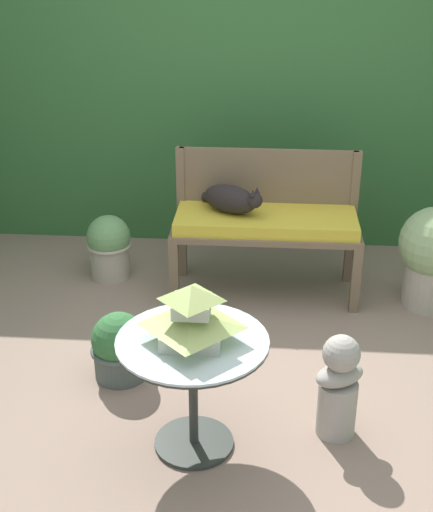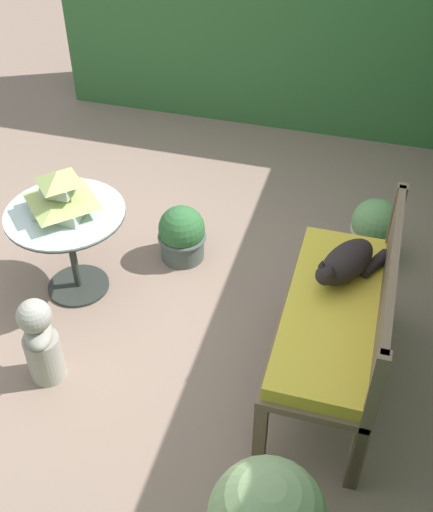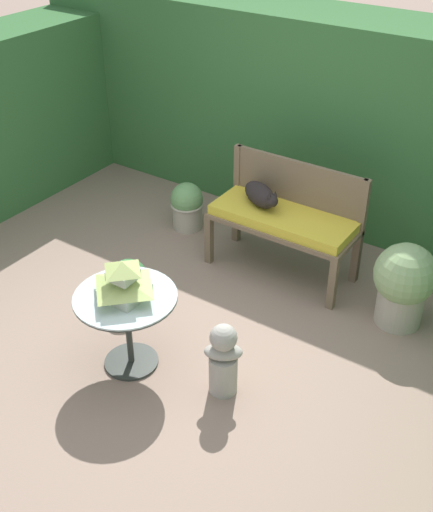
{
  "view_description": "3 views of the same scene",
  "coord_description": "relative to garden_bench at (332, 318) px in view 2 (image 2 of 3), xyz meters",
  "views": [
    {
      "loc": [
        0.15,
        -3.22,
        2.31
      ],
      "look_at": [
        -0.14,
        0.61,
        0.5
      ],
      "focal_mm": 50.0,
      "sensor_mm": 36.0,
      "label": 1
    },
    {
      "loc": [
        2.45,
        1.16,
        2.81
      ],
      "look_at": [
        -0.19,
        0.42,
        0.46
      ],
      "focal_mm": 45.0,
      "sensor_mm": 36.0,
      "label": 2
    },
    {
      "loc": [
        2.24,
        -2.97,
        3.17
      ],
      "look_at": [
        -0.05,
        0.42,
        0.46
      ],
      "focal_mm": 45.0,
      "sensor_mm": 36.0,
      "label": 3
    }
  ],
  "objects": [
    {
      "name": "bench_backrest",
      "position": [
        0.0,
        0.23,
        0.19
      ],
      "size": [
        1.23,
        0.06,
        0.94
      ],
      "color": "brown",
      "rests_on": "ground"
    },
    {
      "name": "garden_bench",
      "position": [
        0.0,
        0.0,
        0.0
      ],
      "size": [
        1.23,
        0.5,
        0.57
      ],
      "color": "brown",
      "rests_on": "ground"
    },
    {
      "name": "patio_table",
      "position": [
        -0.31,
        -1.6,
        -0.01
      ],
      "size": [
        0.7,
        0.7,
        0.6
      ],
      "color": "#2D332D",
      "rests_on": "ground"
    },
    {
      "name": "cat",
      "position": [
        -0.23,
        0.02,
        0.18
      ],
      "size": [
        0.43,
        0.39,
        0.2
      ],
      "rotation": [
        0.0,
        0.0,
        -0.5
      ],
      "color": "black",
      "rests_on": "garden_bench"
    },
    {
      "name": "potted_plant_bench_right",
      "position": [
        -0.78,
        -1.06,
        -0.3
      ],
      "size": [
        0.32,
        0.32,
        0.39
      ],
      "color": "#4C5651",
      "rests_on": "ground"
    },
    {
      "name": "ground",
      "position": [
        -0.14,
        -1.11,
        -0.48
      ],
      "size": [
        30.0,
        30.0,
        0.0
      ],
      "primitive_type": "plane",
      "color": "gray"
    },
    {
      "name": "foliage_hedge_left",
      "position": [
        -2.99,
        -0.94,
        0.34
      ],
      "size": [
        0.7,
        3.55,
        1.65
      ],
      "primitive_type": "cube",
      "color": "#336633",
      "rests_on": "ground"
    },
    {
      "name": "garden_bust",
      "position": [
        0.38,
        -1.46,
        -0.21
      ],
      "size": [
        0.29,
        0.26,
        0.55
      ],
      "rotation": [
        0.0,
        0.0,
        0.54
      ],
      "color": "#A39E93",
      "rests_on": "ground"
    },
    {
      "name": "potted_plant_hedge_corner",
      "position": [
        -1.09,
        0.15,
        -0.25
      ],
      "size": [
        0.31,
        0.31,
        0.46
      ],
      "color": "#ADA393",
      "rests_on": "ground"
    },
    {
      "name": "pagoda_birdhouse",
      "position": [
        -0.31,
        -1.6,
        0.23
      ],
      "size": [
        0.36,
        0.36,
        0.28
      ],
      "color": "#B2BCA8",
      "rests_on": "patio_table"
    }
  ]
}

